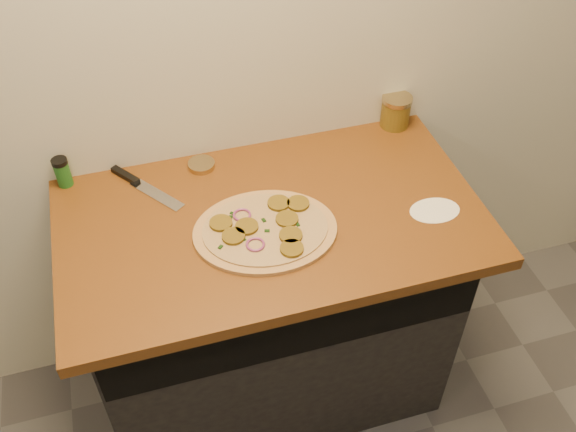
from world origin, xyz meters
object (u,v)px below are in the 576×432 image
object	(u,v)px
pizza	(265,230)
salsa_jar	(396,111)
spice_shaker	(62,172)
chefs_knife	(140,184)

from	to	relation	value
pizza	salsa_jar	xyz separation A→B (m)	(0.54, 0.36, 0.04)
salsa_jar	spice_shaker	size ratio (longest dim) A/B	1.15
pizza	chefs_knife	world-z (taller)	pizza
chefs_knife	salsa_jar	world-z (taller)	salsa_jar
chefs_knife	salsa_jar	distance (m)	0.85
chefs_knife	salsa_jar	bearing A→B (deg)	4.68
pizza	chefs_knife	distance (m)	0.42
pizza	chefs_knife	bearing A→B (deg)	136.47
chefs_knife	spice_shaker	distance (m)	0.23
spice_shaker	chefs_knife	bearing A→B (deg)	-18.15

